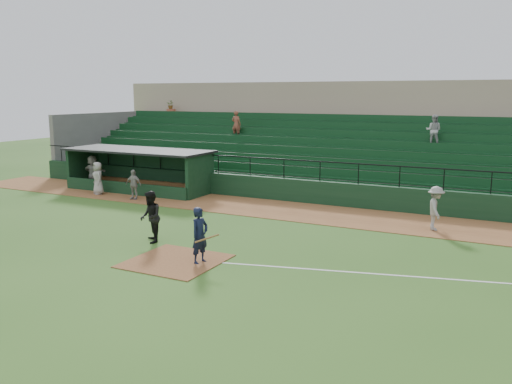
% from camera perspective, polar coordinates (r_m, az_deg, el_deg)
% --- Properties ---
extents(ground, '(90.00, 90.00, 0.00)m').
position_cam_1_polar(ground, '(19.16, -6.83, -6.54)').
color(ground, '#325A1D').
rests_on(ground, ground).
extents(warning_track, '(40.00, 4.00, 0.03)m').
position_cam_1_polar(warning_track, '(25.96, 3.00, -1.94)').
color(warning_track, brown).
rests_on(warning_track, ground).
extents(home_plate_dirt, '(3.00, 3.00, 0.03)m').
position_cam_1_polar(home_plate_dirt, '(18.37, -8.57, -7.29)').
color(home_plate_dirt, brown).
rests_on(home_plate_dirt, ground).
extents(foul_line, '(17.49, 4.44, 0.01)m').
position_cam_1_polar(foul_line, '(17.46, 18.27, -8.70)').
color(foul_line, white).
rests_on(foul_line, ground).
extents(stadium_structure, '(38.00, 13.08, 6.40)m').
position_cam_1_polar(stadium_structure, '(33.44, 8.96, 4.70)').
color(stadium_structure, black).
rests_on(stadium_structure, ground).
extents(dugout, '(8.90, 3.20, 2.42)m').
position_cam_1_polar(dugout, '(32.11, -11.92, 2.62)').
color(dugout, black).
rests_on(dugout, ground).
extents(batter_at_plate, '(1.08, 0.76, 1.90)m').
position_cam_1_polar(batter_at_plate, '(17.83, -6.00, -4.64)').
color(batter_at_plate, black).
rests_on(batter_at_plate, ground).
extents(umpire, '(1.19, 1.21, 1.97)m').
position_cam_1_polar(umpire, '(20.59, -11.19, -2.63)').
color(umpire, black).
rests_on(umpire, ground).
extents(runner, '(0.99, 1.33, 1.83)m').
position_cam_1_polar(runner, '(23.14, 18.60, -1.66)').
color(runner, gray).
rests_on(runner, warning_track).
extents(dugout_player_a, '(0.97, 0.48, 1.59)m').
position_cam_1_polar(dugout_player_a, '(29.14, -12.94, 0.79)').
color(dugout_player_a, '#9D9792').
rests_on(dugout_player_a, warning_track).
extents(dugout_player_b, '(1.06, 0.97, 1.82)m').
position_cam_1_polar(dugout_player_b, '(31.10, -16.50, 1.43)').
color(dugout_player_b, '#A8A39D').
rests_on(dugout_player_b, warning_track).
extents(dugout_player_c, '(1.86, 0.86, 1.93)m').
position_cam_1_polar(dugout_player_c, '(33.41, -17.00, 2.10)').
color(dugout_player_c, '#A6A19B').
rests_on(dugout_player_c, warning_track).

